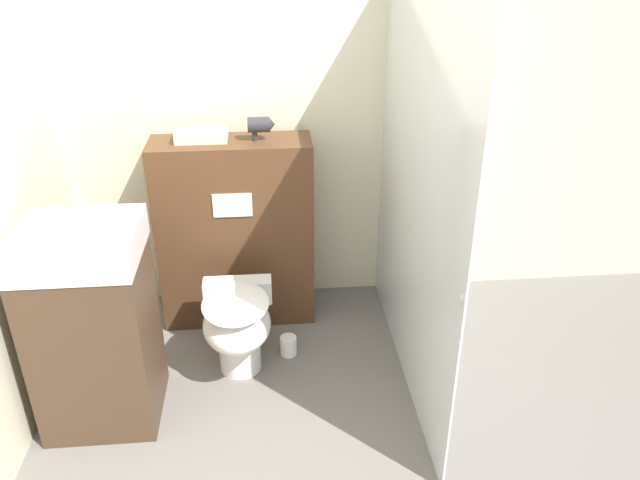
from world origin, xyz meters
The scene contains 8 objects.
wall_back centered at (0.00, 1.84, 1.25)m, with size 8.00×0.06×2.50m.
partition_panel centered at (-0.35, 1.56, 0.58)m, with size 0.92×0.33×1.16m.
shower_glass centered at (0.58, 0.94, 1.03)m, with size 0.04×1.74×2.06m.
toilet centered at (-0.34, 0.97, 0.31)m, with size 0.38×0.55×0.49m.
sink_vanity centered at (-1.00, 0.72, 0.53)m, with size 0.55×0.51×1.19m.
hair_drier centered at (-0.17, 1.55, 1.25)m, with size 0.15×0.09×0.13m.
folded_towel centered at (-0.50, 1.58, 1.19)m, with size 0.29×0.15×0.06m.
spare_toilet_roll centered at (-0.06, 1.11, 0.06)m, with size 0.10×0.10×0.12m.
Camera 1 is at (-0.15, -1.83, 2.27)m, focal length 35.00 mm.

